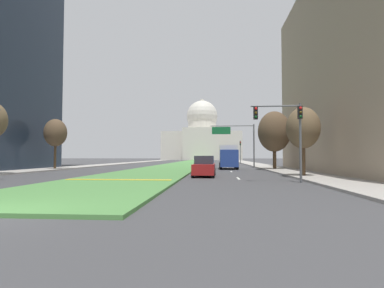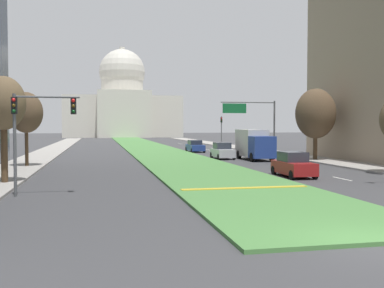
# 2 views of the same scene
# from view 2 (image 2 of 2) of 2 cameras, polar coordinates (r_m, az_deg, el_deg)

# --- Properties ---
(ground_plane) EXTENTS (304.36, 304.36, 0.00)m
(ground_plane) POSITION_cam_2_polar(r_m,az_deg,el_deg) (81.31, -6.28, -0.23)
(ground_plane) COLOR #3D3D3F
(grass_median) EXTENTS (7.96, 124.51, 0.14)m
(grass_median) POSITION_cam_2_polar(r_m,az_deg,el_deg) (74.43, -5.76, -0.41)
(grass_median) COLOR #4C8442
(grass_median) RESTS_ON ground_plane
(median_curb_nose) EXTENTS (7.17, 0.50, 0.04)m
(median_curb_nose) POSITION_cam_2_polar(r_m,az_deg,el_deg) (24.91, 6.79, -5.58)
(median_curb_nose) COLOR gold
(median_curb_nose) RESTS_ON grass_median
(lane_dashes_right) EXTENTS (0.16, 64.34, 0.01)m
(lane_dashes_right) POSITION_cam_2_polar(r_m,az_deg,el_deg) (62.89, 3.04, -0.95)
(lane_dashes_right) COLOR silver
(lane_dashes_right) RESTS_ON ground_plane
(sidewalk_left) EXTENTS (4.00, 124.51, 0.15)m
(sidewalk_left) POSITION_cam_2_polar(r_m,az_deg,el_deg) (67.42, -17.49, -0.78)
(sidewalk_left) COLOR #9E9991
(sidewalk_left) RESTS_ON ground_plane
(sidewalk_right) EXTENTS (4.00, 124.51, 0.15)m
(sidewalk_right) POSITION_cam_2_polar(r_m,az_deg,el_deg) (70.75, 6.64, -0.55)
(sidewalk_right) COLOR #9E9991
(sidewalk_right) RESTS_ON ground_plane
(capitol_building) EXTENTS (37.30, 24.46, 29.68)m
(capitol_building) POSITION_cam_2_polar(r_m,az_deg,el_deg) (149.63, -8.86, 4.95)
(capitol_building) COLOR beige
(capitol_building) RESTS_ON ground_plane
(traffic_light_near_left) EXTENTS (3.34, 0.35, 5.20)m
(traffic_light_near_left) POSITION_cam_2_polar(r_m,az_deg,el_deg) (24.00, -19.74, 2.70)
(traffic_light_near_left) COLOR #515456
(traffic_light_near_left) RESTS_ON ground_plane
(traffic_light_far_right) EXTENTS (0.28, 0.35, 5.20)m
(traffic_light_far_right) POSITION_cam_2_polar(r_m,az_deg,el_deg) (73.93, 3.78, 2.10)
(traffic_light_far_right) COLOR #515456
(traffic_light_far_right) RESTS_ON ground_plane
(overhead_guide_sign) EXTENTS (6.60, 0.20, 6.50)m
(overhead_guide_sign) POSITION_cam_2_polar(r_m,az_deg,el_deg) (52.11, 7.92, 3.51)
(overhead_guide_sign) COLOR #515456
(overhead_guide_sign) RESTS_ON ground_plane
(street_tree_left_near) EXTENTS (2.62, 2.62, 6.61)m
(street_tree_left_near) POSITION_cam_2_polar(r_m,az_deg,el_deg) (29.46, -22.92, 4.68)
(street_tree_left_near) COLOR #4C3823
(street_tree_left_near) RESTS_ON ground_plane
(street_tree_left_mid) EXTENTS (2.81, 2.81, 6.50)m
(street_tree_left_mid) POSITION_cam_2_polar(r_m,az_deg,el_deg) (40.96, -20.41, 3.74)
(street_tree_left_mid) COLOR #4C3823
(street_tree_left_mid) RESTS_ON ground_plane
(street_tree_right_mid) EXTENTS (4.09, 4.09, 7.42)m
(street_tree_right_mid) POSITION_cam_2_polar(r_m,az_deg,el_deg) (47.57, 15.49, 3.74)
(street_tree_right_mid) COLOR #4C3823
(street_tree_right_mid) RESTS_ON ground_plane
(sedan_lead_stopped) EXTENTS (1.93, 4.23, 1.76)m
(sedan_lead_stopped) POSITION_cam_2_polar(r_m,az_deg,el_deg) (32.25, 12.80, -2.65)
(sedan_lead_stopped) COLOR maroon
(sedan_lead_stopped) RESTS_ON ground_plane
(sedan_midblock) EXTENTS (1.92, 4.23, 1.79)m
(sedan_midblock) POSITION_cam_2_polar(r_m,az_deg,el_deg) (48.81, 3.89, -0.92)
(sedan_midblock) COLOR #BCBCC1
(sedan_midblock) RESTS_ON ground_plane
(sedan_distant) EXTENTS (1.90, 4.69, 1.64)m
(sedan_distant) POSITION_cam_2_polar(r_m,az_deg,el_deg) (61.54, 0.39, -0.30)
(sedan_distant) COLOR navy
(sedan_distant) RESTS_ON ground_plane
(box_truck_delivery) EXTENTS (2.40, 6.40, 3.20)m
(box_truck_delivery) POSITION_cam_2_polar(r_m,az_deg,el_deg) (47.63, 7.94, 0.00)
(box_truck_delivery) COLOR navy
(box_truck_delivery) RESTS_ON ground_plane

